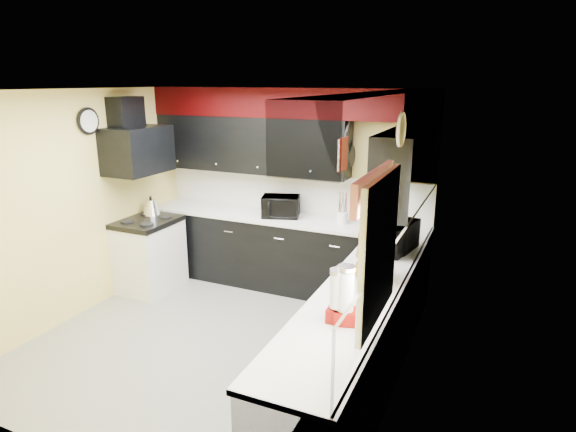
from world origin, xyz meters
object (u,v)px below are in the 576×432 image
Objects in this scene: microwave at (393,236)px; toaster_oven at (281,206)px; utensil_crock at (342,218)px; kettle at (151,207)px; knife_block at (369,216)px.

toaster_oven is at bearing 77.20° from microwave.
toaster_oven is 3.14× the size of utensil_crock.
utensil_crock is at bearing 57.83° from microwave.
utensil_crock is at bearing 12.80° from kettle.
kettle is at bearing -178.94° from toaster_oven.
kettle is at bearing 98.08° from microwave.
utensil_crock is (0.80, 0.02, -0.06)m from toaster_oven.
microwave is at bearing -2.79° from kettle.
toaster_oven is 1.68m from microwave.
toaster_oven is 1.67m from kettle.
toaster_oven is 1.11m from knife_block.
microwave is 3.13m from kettle.
microwave is 3.75× the size of utensil_crock.
kettle is at bearing -167.20° from utensil_crock.
toaster_oven is at bearing 18.25° from kettle.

